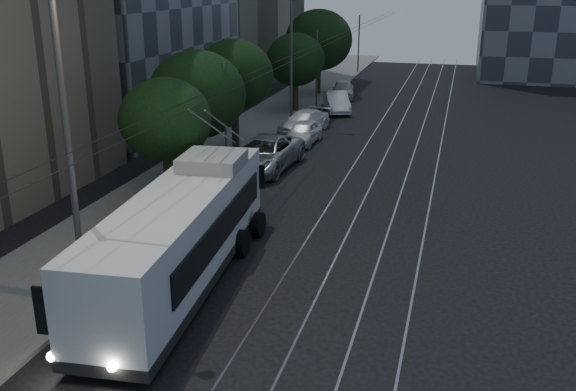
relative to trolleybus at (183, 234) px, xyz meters
The scene contains 17 objects.
ground 3.43m from the trolleybus, 12.70° to the left, with size 120.00×120.00×0.00m, color black.
sidewalk 21.22m from the trolleybus, 102.56° to the left, with size 5.00×90.00×0.15m, color slate.
tram_rails 21.42m from the trolleybus, 75.35° to the left, with size 4.52×90.00×0.02m.
overhead_wires 20.83m from the trolleybus, 95.74° to the left, with size 2.23×90.00×6.00m.
trolleybus is the anchor object (origin of this frame).
pickup_silver 13.58m from the trolleybus, 95.73° to the left, with size 2.87×6.23×1.73m, color #B6BABE.
car_white_a 19.58m from the trolleybus, 92.03° to the left, with size 1.64×4.08×1.39m, color white.
car_white_b 22.67m from the trolleybus, 93.54° to the left, with size 1.92×4.72×1.37m, color white.
car_white_c 29.67m from the trolleybus, 91.13° to the left, with size 1.61×4.61×1.52m, color white.
car_white_d 35.69m from the trolleybus, 91.90° to the left, with size 1.77×4.40×1.50m, color silver.
tree_1 7.83m from the trolleybus, 118.77° to the left, with size 3.98×3.98×5.84m.
tree_2 12.25m from the trolleybus, 110.02° to the left, with size 4.86×4.86×6.49m.
tree_3 17.37m from the trolleybus, 103.83° to the left, with size 4.55×4.55×6.54m.
tree_4 29.10m from the trolleybus, 97.13° to the left, with size 4.36×4.36×5.93m.
tree_5 36.91m from the trolleybus, 95.62° to the left, with size 5.74×5.74×7.27m.
streetlamp_near 5.87m from the trolleybus, 127.45° to the right, with size 2.69×0.44×11.29m.
streetlamp_far 25.40m from the trolleybus, 95.70° to the left, with size 2.49×0.44×10.34m.
Camera 1 is at (5.71, -18.83, 9.88)m, focal length 40.00 mm.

